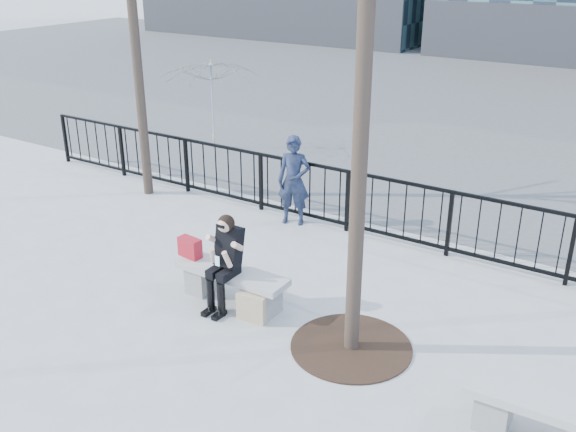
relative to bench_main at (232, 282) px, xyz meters
The scene contains 11 objects.
ground 0.30m from the bench_main, ahead, with size 120.00×120.00×0.00m, color gray.
street_surface 15.00m from the bench_main, 90.00° to the left, with size 60.00×23.00×0.01m, color #474747.
railing 3.01m from the bench_main, 90.00° to the left, with size 14.00×0.06×1.10m.
tree_grate 1.92m from the bench_main, ahead, with size 1.50×1.50×0.02m, color black.
bench_main is the anchor object (origin of this frame).
bench_second 4.38m from the bench_main, ahead, with size 1.75×0.49×0.52m.
seated_woman 0.40m from the bench_main, 90.00° to the right, with size 0.50×0.64×1.34m.
handbag 0.82m from the bench_main, behind, with size 0.35×0.16×0.28m, color maroon.
shopping_bag 0.58m from the bench_main, 25.86° to the right, with size 0.41×0.15×0.39m, color #CAB48F.
standing_man 2.94m from the bench_main, 105.13° to the left, with size 0.58×0.38×1.59m, color black.
vendor_umbrella 7.47m from the bench_main, 130.72° to the left, with size 2.34×2.38×2.14m, color yellow.
Camera 1 is at (4.82, -6.12, 4.57)m, focal length 40.00 mm.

